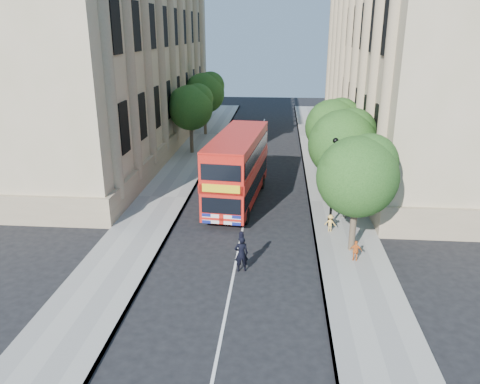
% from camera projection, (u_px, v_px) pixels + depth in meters
% --- Properties ---
extents(ground, '(120.00, 120.00, 0.00)m').
position_uv_depth(ground, '(233.00, 275.00, 21.75)').
color(ground, black).
rests_on(ground, ground).
extents(pavement_right, '(3.50, 80.00, 0.12)m').
position_uv_depth(pavement_right, '(335.00, 203.00, 30.68)').
color(pavement_right, gray).
rests_on(pavement_right, ground).
extents(pavement_left, '(3.50, 80.00, 0.12)m').
position_uv_depth(pavement_left, '(163.00, 197.00, 31.60)').
color(pavement_left, gray).
rests_on(pavement_left, ground).
extents(building_right, '(12.00, 38.00, 18.00)m').
position_uv_depth(building_right, '(420.00, 51.00, 40.24)').
color(building_right, tan).
rests_on(building_right, ground).
extents(building_left, '(12.00, 38.00, 18.00)m').
position_uv_depth(building_left, '(108.00, 50.00, 42.47)').
color(building_left, tan).
rests_on(building_left, ground).
extents(tree_right_near, '(4.00, 4.00, 6.08)m').
position_uv_depth(tree_right_near, '(358.00, 172.00, 22.73)').
color(tree_right_near, '#473828').
rests_on(tree_right_near, ground).
extents(tree_right_mid, '(4.20, 4.20, 6.37)m').
position_uv_depth(tree_right_mid, '(344.00, 141.00, 28.31)').
color(tree_right_mid, '#473828').
rests_on(tree_right_mid, ground).
extents(tree_right_far, '(4.00, 4.00, 6.15)m').
position_uv_depth(tree_right_far, '(333.00, 124.00, 34.00)').
color(tree_right_far, '#473828').
rests_on(tree_right_far, ground).
extents(tree_left_far, '(4.00, 4.00, 6.30)m').
position_uv_depth(tree_left_far, '(191.00, 105.00, 41.49)').
color(tree_left_far, '#473828').
rests_on(tree_left_far, ground).
extents(tree_left_back, '(4.20, 4.20, 6.65)m').
position_uv_depth(tree_left_back, '(205.00, 91.00, 48.93)').
color(tree_left_back, '#473828').
rests_on(tree_left_back, ground).
extents(lamp_post, '(0.32, 0.32, 5.16)m').
position_uv_depth(lamp_post, '(332.00, 186.00, 26.16)').
color(lamp_post, black).
rests_on(lamp_post, pavement_right).
extents(double_decker_bus, '(3.49, 9.85, 4.46)m').
position_uv_depth(double_decker_bus, '(238.00, 167.00, 30.06)').
color(double_decker_bus, red).
rests_on(double_decker_bus, ground).
extents(box_van, '(2.33, 5.40, 3.05)m').
position_uv_depth(box_van, '(227.00, 161.00, 35.00)').
color(box_van, black).
rests_on(box_van, ground).
extents(police_constable, '(0.73, 0.56, 1.77)m').
position_uv_depth(police_constable, '(241.00, 254.00, 21.88)').
color(police_constable, black).
rests_on(police_constable, ground).
extents(woman_pedestrian, '(0.98, 0.88, 1.64)m').
position_uv_depth(woman_pedestrian, '(346.00, 204.00, 27.95)').
color(woman_pedestrian, beige).
rests_on(woman_pedestrian, pavement_right).
extents(child_a, '(0.64, 0.35, 1.05)m').
position_uv_depth(child_a, '(356.00, 251.00, 22.72)').
color(child_a, orange).
rests_on(child_a, pavement_right).
extents(child_b, '(0.70, 0.50, 0.98)m').
position_uv_depth(child_b, '(330.00, 223.00, 26.05)').
color(child_b, '#F3BC52').
rests_on(child_b, pavement_right).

